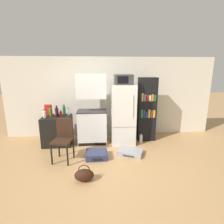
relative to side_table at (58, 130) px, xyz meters
The scene contains 20 objects.
ground_plane 1.89m from the side_table, 44.24° to the right, with size 24.00×24.00×0.00m, color tan.
wall_back 1.86m from the side_table, 25.01° to the left, with size 6.40×0.10×2.40m.
side_table is the anchor object (origin of this frame).
kitchen_hutch 1.07m from the side_table, ahead, with size 0.81×0.53×1.92m.
refrigerator 1.86m from the side_table, ahead, with size 0.64×0.67×1.64m.
microwave 2.28m from the side_table, ahead, with size 0.47×0.44×0.26m.
bookshelf 2.58m from the side_table, ahead, with size 0.50×0.33×1.82m.
bottle_olive_oil 0.54m from the side_table, behind, with size 0.09×0.09×0.29m.
bottle_ketchup_red 0.48m from the side_table, ahead, with size 0.08×0.08×0.17m.
bottle_clear_short 0.58m from the side_table, 24.47° to the left, with size 0.07×0.07×0.21m.
bottle_green_tall 0.58m from the side_table, 48.30° to the left, with size 0.08×0.08×0.28m.
bottle_wine_dark 0.53m from the side_table, 50.17° to the right, with size 0.09×0.09×0.31m.
bottle_milk_white 0.57m from the side_table, 167.70° to the right, with size 0.08×0.08×0.21m.
bowl 0.48m from the side_table, 104.12° to the left, with size 0.12×0.12×0.03m.
cereal_box 0.63m from the side_table, 144.28° to the left, with size 0.19×0.07×0.30m.
chair 0.97m from the side_table, 68.95° to the right, with size 0.48×0.48×0.96m.
suitcase_large_flat 2.08m from the side_table, 22.18° to the right, with size 0.69×0.59×0.11m.
suitcase_small_flat 1.43m from the side_table, 39.25° to the right, with size 0.52×0.47×0.15m.
handbag 1.98m from the side_table, 64.21° to the right, with size 0.36×0.20×0.33m.
water_bottle_front 2.34m from the side_table, ahead, with size 0.09×0.09×0.31m.
Camera 1 is at (-0.18, -3.37, 2.02)m, focal length 28.00 mm.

